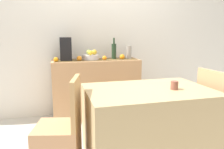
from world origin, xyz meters
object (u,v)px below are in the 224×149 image
at_px(ceramic_vase, 129,52).
at_px(chair_by_corner, 219,124).
at_px(coffee_cup, 174,85).
at_px(wine_bottle, 114,51).
at_px(dining_table, 147,124).
at_px(sideboard_console, 96,88).
at_px(fruit_bowl, 91,57).
at_px(chair_near_window, 60,144).
at_px(coffee_maker, 66,49).

bearing_deg(ceramic_vase, chair_by_corner, -63.07).
bearing_deg(coffee_cup, wine_bottle, 100.19).
relative_size(dining_table, coffee_cup, 14.72).
distance_m(dining_table, coffee_cup, 0.48).
relative_size(wine_bottle, ceramic_vase, 1.59).
relative_size(sideboard_console, ceramic_vase, 6.40).
relative_size(fruit_bowl, ceramic_vase, 1.21).
bearing_deg(chair_near_window, wine_bottle, 55.76).
xyz_separation_m(sideboard_console, fruit_bowl, (-0.08, 0.00, 0.49)).
bearing_deg(chair_by_corner, sideboard_console, 132.49).
bearing_deg(coffee_maker, wine_bottle, 0.00).
distance_m(fruit_bowl, ceramic_vase, 0.61).
bearing_deg(wine_bottle, coffee_cup, -79.81).
relative_size(sideboard_console, coffee_cup, 15.52).
height_order(wine_bottle, dining_table, wine_bottle).
distance_m(dining_table, chair_by_corner, 0.89).
height_order(fruit_bowl, coffee_maker, coffee_maker).
distance_m(coffee_maker, chair_by_corner, 2.22).
bearing_deg(sideboard_console, wine_bottle, 0.00).
distance_m(dining_table, chair_near_window, 0.89).
distance_m(fruit_bowl, chair_by_corner, 1.92).
bearing_deg(wine_bottle, chair_by_corner, -55.12).
relative_size(coffee_maker, chair_by_corner, 0.38).
distance_m(ceramic_vase, dining_table, 1.45).
height_order(fruit_bowl, dining_table, fruit_bowl).
distance_m(sideboard_console, coffee_maker, 0.76).
height_order(dining_table, coffee_cup, coffee_cup).
bearing_deg(chair_by_corner, coffee_maker, 141.57).
distance_m(sideboard_console, wine_bottle, 0.64).
relative_size(fruit_bowl, coffee_cup, 2.93).
bearing_deg(coffee_cup, fruit_bowl, 113.90).
xyz_separation_m(ceramic_vase, chair_by_corner, (0.65, -1.29, -0.73)).
relative_size(wine_bottle, coffee_cup, 3.86).
xyz_separation_m(fruit_bowl, chair_by_corner, (1.26, -1.29, -0.67)).
bearing_deg(coffee_cup, chair_near_window, 175.84).
bearing_deg(coffee_cup, dining_table, 160.14).
xyz_separation_m(sideboard_console, ceramic_vase, (0.52, 0.00, 0.55)).
bearing_deg(chair_by_corner, ceramic_vase, 116.93).
distance_m(ceramic_vase, chair_near_window, 1.86).
distance_m(sideboard_console, ceramic_vase, 0.76).
height_order(sideboard_console, coffee_cup, sideboard_console).
bearing_deg(fruit_bowl, wine_bottle, 0.00).
xyz_separation_m(dining_table, coffee_cup, (0.24, -0.09, 0.41)).
height_order(coffee_maker, chair_by_corner, coffee_maker).
relative_size(sideboard_console, chair_by_corner, 1.46).
bearing_deg(dining_table, sideboard_console, 102.77).
bearing_deg(dining_table, coffee_cup, -19.86).
xyz_separation_m(wine_bottle, coffee_maker, (-0.72, -0.00, 0.04)).
bearing_deg(dining_table, chair_near_window, -179.76).
height_order(sideboard_console, chair_by_corner, chair_by_corner).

